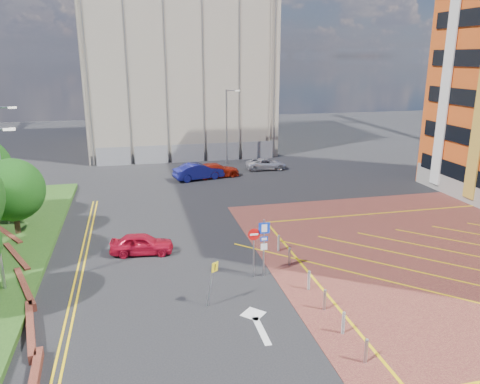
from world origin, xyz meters
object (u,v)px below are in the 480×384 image
object	(u,v)px
lamp_back	(227,124)
car_silver_back	(266,164)
warning_sign	(212,278)
lamp_left_far	(1,161)
tree_c	(12,190)
car_blue_back	(199,171)
car_red_left	(142,244)
sign_cluster	(260,243)
car_red_back	(216,170)

from	to	relation	value
lamp_back	car_silver_back	world-z (taller)	lamp_back
warning_sign	lamp_left_far	bearing A→B (deg)	131.05
tree_c	car_blue_back	distance (m)	18.36
warning_sign	car_red_left	size ratio (longest dim) A/B	0.61
sign_cluster	car_red_left	world-z (taller)	sign_cluster
sign_cluster	car_blue_back	world-z (taller)	sign_cluster
car_red_left	car_blue_back	distance (m)	17.63
tree_c	sign_cluster	size ratio (longest dim) A/B	1.53
lamp_left_far	car_red_back	distance (m)	19.81
tree_c	car_red_back	distance (m)	20.01
lamp_back	sign_cluster	bearing A→B (deg)	-97.97
lamp_left_far	sign_cluster	bearing A→B (deg)	-36.82
tree_c	car_red_left	distance (m)	9.33
lamp_back	car_blue_back	distance (m)	7.95
lamp_left_far	car_red_back	world-z (taller)	lamp_left_far
lamp_left_far	car_blue_back	xyz separation A→B (m)	(14.48, 10.15, -3.88)
tree_c	warning_sign	xyz separation A→B (m)	(10.81, -11.47, -1.76)
warning_sign	car_blue_back	xyz separation A→B (m)	(2.75, 23.62, -0.65)
tree_c	sign_cluster	bearing A→B (deg)	-33.16
lamp_left_far	car_blue_back	world-z (taller)	lamp_left_far
lamp_left_far	tree_c	bearing A→B (deg)	-65.29
lamp_back	car_blue_back	bearing A→B (deg)	-124.50
warning_sign	car_blue_back	distance (m)	23.78
lamp_back	car_silver_back	bearing A→B (deg)	-45.42
lamp_back	sign_cluster	size ratio (longest dim) A/B	2.50
car_silver_back	car_red_back	bearing A→B (deg)	111.67
tree_c	lamp_back	size ratio (longest dim) A/B	0.61
warning_sign	car_red_back	distance (m)	24.55
sign_cluster	tree_c	bearing A→B (deg)	146.84
lamp_back	lamp_left_far	bearing A→B (deg)	-139.14
lamp_left_far	sign_cluster	distance (m)	18.58
car_blue_back	car_red_back	xyz separation A→B (m)	(1.74, 0.51, -0.10)
lamp_left_far	car_red_back	size ratio (longest dim) A/B	1.71
tree_c	warning_sign	bearing A→B (deg)	-46.70
car_blue_back	lamp_back	bearing A→B (deg)	-47.65
tree_c	car_red_back	xyz separation A→B (m)	(15.30, 12.65, -2.51)
lamp_left_far	car_silver_back	distance (m)	25.55
lamp_back	car_red_back	size ratio (longest dim) A/B	1.71
lamp_left_far	warning_sign	size ratio (longest dim) A/B	3.56
car_blue_back	car_red_back	bearing A→B (deg)	-86.88
car_red_left	car_blue_back	size ratio (longest dim) A/B	0.78
warning_sign	car_red_left	world-z (taller)	warning_sign
sign_cluster	car_silver_back	size ratio (longest dim) A/B	0.76
lamp_back	warning_sign	xyz separation A→B (m)	(-6.77, -29.47, -2.93)
lamp_left_far	lamp_back	bearing A→B (deg)	40.86
lamp_back	warning_sign	distance (m)	30.38
car_silver_back	car_red_left	bearing A→B (deg)	148.09
lamp_left_far	sign_cluster	world-z (taller)	lamp_left_far
car_blue_back	car_red_back	distance (m)	1.82
lamp_back	warning_sign	bearing A→B (deg)	-102.94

